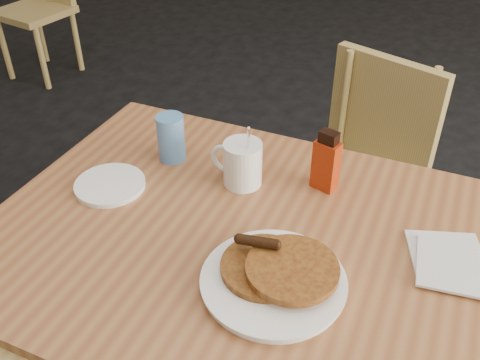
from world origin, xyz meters
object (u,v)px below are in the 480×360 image
Objects in this scene: main_table at (274,259)px; coffee_mug at (241,163)px; chair_main_far at (369,165)px; pancake_plate at (275,277)px; blue_tumbler at (171,138)px; syrup_bottle at (326,162)px.

coffee_mug is at bearing 134.95° from main_table.
pancake_plate is at bearing -72.76° from chair_main_far.
coffee_mug is at bearing -91.32° from chair_main_far.
blue_tumbler is (-0.36, 0.17, 0.10)m from main_table.
coffee_mug is at bearing -3.47° from blue_tumbler.
chair_main_far is 0.60m from syrup_bottle.
blue_tumbler is at bearing 177.12° from coffee_mug.
chair_main_far is 3.08× the size of pancake_plate.
chair_main_far is at bearing 101.26° from syrup_bottle.
main_table is 0.24m from coffee_mug.
main_table is 0.25m from syrup_bottle.
coffee_mug is 1.13× the size of syrup_bottle.
chair_main_far is 7.08× the size of blue_tumbler.
syrup_bottle is at bearing -74.28° from chair_main_far.
syrup_bottle is (-0.02, 0.33, 0.05)m from pancake_plate.
pancake_plate is 2.30× the size of blue_tumbler.
chair_main_far is at bearing 91.71° from pancake_plate.
pancake_plate is 1.84× the size of syrup_bottle.
main_table is at bearing -25.44° from blue_tumbler.
pancake_plate is 1.62× the size of coffee_mug.
blue_tumbler is at bearing -160.06° from syrup_bottle.
syrup_bottle is at bearing 8.86° from blue_tumbler.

